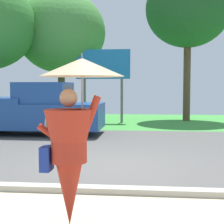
{
  "coord_description": "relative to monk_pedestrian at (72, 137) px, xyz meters",
  "views": [
    {
      "loc": [
        0.75,
        -7.44,
        1.73
      ],
      "look_at": [
        -0.09,
        1.0,
        1.1
      ],
      "focal_mm": 55.12,
      "sensor_mm": 36.0,
      "label": 1
    }
  ],
  "objects": [
    {
      "name": "roadside_billboard",
      "position": [
        -1.18,
        12.33,
        1.44
      ],
      "size": [
        2.6,
        0.12,
        3.5
      ],
      "color": "slate",
      "rests_on": "ground_plane"
    },
    {
      "name": "pickup_truck",
      "position": [
        -3.25,
        8.01,
        -0.24
      ],
      "size": [
        5.2,
        2.28,
        1.88
      ],
      "rotation": [
        0.0,
        0.0,
        0.04
      ],
      "color": "#1E478C",
      "rests_on": "ground_plane"
    },
    {
      "name": "monk_pedestrian",
      "position": [
        0.0,
        0.0,
        0.0
      ],
      "size": [
        1.09,
        1.02,
        2.13
      ],
      "rotation": [
        0.0,
        0.0,
        0.08
      ],
      "color": "#B22D1E",
      "rests_on": "ground_plane"
    },
    {
      "name": "tree_center_back",
      "position": [
        -3.53,
        13.55,
        3.4
      ],
      "size": [
        4.6,
        4.6,
        6.62
      ],
      "color": "brown",
      "rests_on": "ground_plane"
    },
    {
      "name": "tree_left_far",
      "position": [
        2.93,
        13.65,
        4.47
      ],
      "size": [
        4.22,
        4.22,
        7.53
      ],
      "color": "brown",
      "rests_on": "ground_plane"
    },
    {
      "name": "ground_plane",
      "position": [
        0.15,
        6.29,
        -1.16
      ],
      "size": [
        40.0,
        22.0,
        0.2
      ],
      "color": "#565451"
    }
  ]
}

